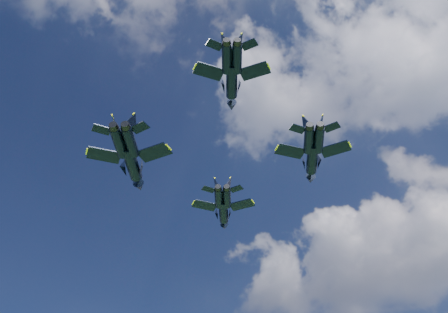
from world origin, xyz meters
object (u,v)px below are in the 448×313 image
Objects in this scene: jet_left at (133,165)px; jet_slot at (232,83)px; jet_lead at (224,212)px; jet_right at (312,160)px.

jet_slot reaches higher than jet_left.
jet_slot is at bearing -86.33° from jet_lead.
jet_slot is (16.80, -27.82, 0.10)m from jet_lead.
jet_lead is 0.93× the size of jet_right.
jet_lead is at bearing 136.01° from jet_right.
jet_slot is (-3.63, -20.78, 0.66)m from jet_right.
jet_left is (-4.64, -21.68, -2.08)m from jet_lead.
jet_left is 22.41m from jet_slot.
jet_left is at bearing 135.31° from jet_slot.
jet_lead is 22.27m from jet_left.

